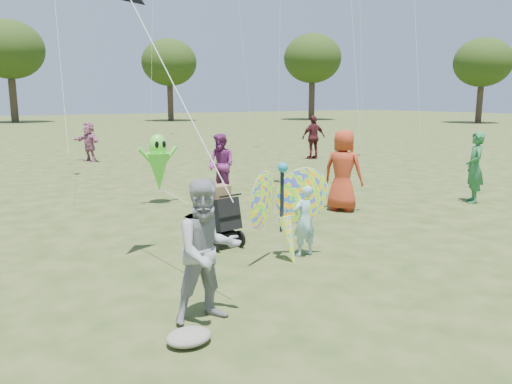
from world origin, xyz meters
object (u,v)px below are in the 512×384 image
crowd_f (475,167)px  crowd_e (221,165)px  adult_man (208,251)px  jogging_stroller (217,211)px  butterfly_kite (285,211)px  alien_kite (159,165)px  crowd_a (343,170)px  crowd_j (89,142)px  crowd_h (314,137)px  child_girl (304,220)px

crowd_f → crowd_e: bearing=-88.6°
adult_man → crowd_f: 9.11m
jogging_stroller → butterfly_kite: size_ratio=0.60×
jogging_stroller → alien_kite: size_ratio=0.63×
crowd_a → butterfly_kite: 4.02m
crowd_f → crowd_j: 15.03m
crowd_e → butterfly_kite: bearing=-36.2°
butterfly_kite → crowd_e: bearing=72.5°
adult_man → crowd_f: bearing=21.1°
jogging_stroller → adult_man: bearing=-126.0°
adult_man → jogging_stroller: (1.54, 2.77, -0.24)m
crowd_a → crowd_h: size_ratio=1.01×
crowd_j → butterfly_kite: 15.00m
crowd_a → crowd_j: (-2.76, 12.66, -0.13)m
crowd_e → crowd_f: 6.49m
alien_kite → crowd_e: bearing=5.2°
child_girl → crowd_h: bearing=-130.6°
butterfly_kite → crowd_f: bearing=10.9°
crowd_h → crowd_f: bearing=82.9°
crowd_h → crowd_j: 9.49m
crowd_a → alien_kite: bearing=20.0°
crowd_e → crowd_f: size_ratio=0.94×
adult_man → crowd_a: size_ratio=0.90×
crowd_e → crowd_h: crowd_h is taller
butterfly_kite → alien_kite: (-0.11, 5.30, 0.15)m
child_girl → jogging_stroller: size_ratio=1.11×
adult_man → alien_kite: size_ratio=0.98×
crowd_j → crowd_h: bearing=39.5°
crowd_a → alien_kite: (-3.38, 2.97, 0.02)m
child_girl → alien_kite: bearing=-86.0°
jogging_stroller → crowd_a: bearing=6.6°
crowd_a → crowd_f: 3.57m
adult_man → alien_kite: alien_kite is taller
crowd_h → child_girl: bearing=57.8°
jogging_stroller → butterfly_kite: bearing=-77.5°
adult_man → crowd_a: (5.30, 3.68, 0.10)m
crowd_j → crowd_f: bearing=0.6°
jogging_stroller → alien_kite: alien_kite is taller
crowd_a → crowd_j: 12.96m
crowd_h → jogging_stroller: bearing=51.0°
crowd_f → crowd_j: size_ratio=1.09×
crowd_e → alien_kite: alien_kite is taller
crowd_j → jogging_stroller: bearing=-27.9°
adult_man → crowd_e: 7.78m
adult_man → crowd_j: adult_man is taller
adult_man → crowd_e: adult_man is taller
child_girl → adult_man: adult_man is taller
crowd_h → jogging_stroller: (-9.47, -9.29, -0.33)m
crowd_e → jogging_stroller: bearing=-47.5°
butterfly_kite → jogging_stroller: bearing=109.4°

